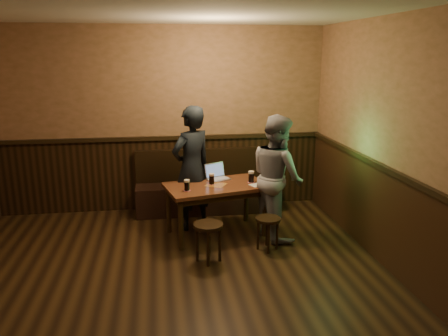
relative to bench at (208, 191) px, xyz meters
name	(u,v)px	position (x,y,z in m)	size (l,w,h in m)	color
room	(167,185)	(-0.67, -2.53, 0.89)	(5.04, 6.04, 2.84)	black
bench	(208,191)	(0.00, 0.00, 0.00)	(2.20, 0.50, 0.95)	black
pub_table	(216,191)	(0.00, -0.95, 0.30)	(1.44, 1.02, 0.70)	#5C2A1A
stool_left	(208,231)	(-0.20, -1.73, 0.06)	(0.40, 0.40, 0.47)	black
stool_right	(268,224)	(0.57, -1.53, 0.02)	(0.36, 0.36, 0.42)	black
pint_left	(187,185)	(-0.40, -1.15, 0.46)	(0.09, 0.09, 0.15)	maroon
pint_mid	(212,179)	(-0.05, -0.92, 0.46)	(0.09, 0.09, 0.15)	maroon
pint_right	(251,177)	(0.48, -0.91, 0.47)	(0.10, 0.10, 0.16)	maroon
laptop	(217,175)	(0.05, -0.68, 0.44)	(0.38, 0.35, 0.21)	silver
menu	(258,185)	(0.55, -1.03, 0.39)	(0.22, 0.15, 0.00)	silver
person_suit	(192,168)	(-0.29, -0.64, 0.55)	(0.63, 0.41, 1.72)	black
person_grey	(277,177)	(0.79, -1.10, 0.51)	(0.80, 0.62, 1.64)	gray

